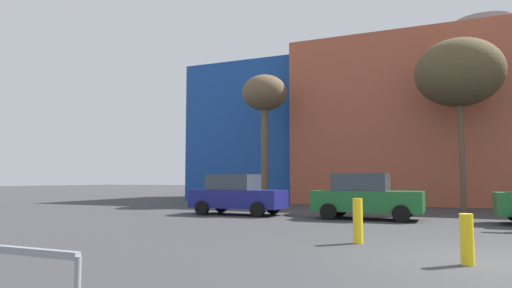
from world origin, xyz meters
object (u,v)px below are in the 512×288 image
(bollard_yellow_0, at_px, (358,221))
(parked_car_1, at_px, (366,196))
(bare_tree_0, at_px, (264,97))
(bollard_yellow_1, at_px, (467,239))
(bare_tree_1, at_px, (459,73))
(parked_car_0, at_px, (237,195))

(bollard_yellow_0, bearing_deg, parked_car_1, 98.16)
(bare_tree_0, distance_m, bollard_yellow_0, 17.54)
(parked_car_1, bearing_deg, bollard_yellow_1, -69.27)
(bare_tree_0, bearing_deg, parked_car_1, -44.27)
(parked_car_1, relative_size, bare_tree_1, 0.47)
(parked_car_0, bearing_deg, bollard_yellow_1, -44.37)
(parked_car_1, height_order, bollard_yellow_0, parked_car_1)
(parked_car_0, distance_m, bare_tree_1, 13.32)
(bare_tree_1, height_order, bollard_yellow_1, bare_tree_1)
(bare_tree_0, distance_m, bare_tree_1, 11.11)
(bare_tree_1, xyz_separation_m, bollard_yellow_0, (-2.73, -13.91, -6.58))
(parked_car_0, height_order, bare_tree_0, bare_tree_0)
(bollard_yellow_0, bearing_deg, bare_tree_0, 120.68)
(parked_car_0, xyz_separation_m, bollard_yellow_0, (6.74, -6.92, -0.35))
(parked_car_1, bearing_deg, parked_car_0, -180.00)
(parked_car_0, bearing_deg, bare_tree_0, 102.77)
(parked_car_0, bearing_deg, parked_car_1, 0.00)
(bollard_yellow_0, bearing_deg, bollard_yellow_1, -40.13)
(parked_car_1, relative_size, bollard_yellow_1, 4.49)
(parked_car_0, distance_m, bare_tree_0, 9.42)
(bare_tree_1, height_order, bollard_yellow_0, bare_tree_1)
(bollard_yellow_1, bearing_deg, parked_car_1, 110.73)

